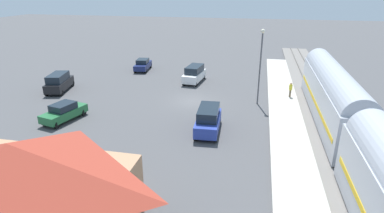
# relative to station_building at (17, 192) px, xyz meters

# --- Properties ---
(ground_plane) EXTENTS (200.00, 200.00, 0.00)m
(ground_plane) POSITION_rel_station_building_xyz_m (-4.00, -22.00, -2.87)
(ground_plane) COLOR #4C4C4F
(railway_track) EXTENTS (4.80, 70.00, 0.30)m
(railway_track) POSITION_rel_station_building_xyz_m (-18.00, -22.00, -2.77)
(railway_track) COLOR slate
(railway_track) RESTS_ON ground
(platform) EXTENTS (3.20, 46.00, 0.30)m
(platform) POSITION_rel_station_building_xyz_m (-14.00, -22.00, -2.72)
(platform) COLOR #B7B2A8
(platform) RESTS_ON ground
(station_building) EXTENTS (10.84, 8.28, 5.50)m
(station_building) POSITION_rel_station_building_xyz_m (0.00, 0.00, 0.00)
(station_building) COLOR tan
(station_building) RESTS_ON ground
(pedestrian_on_platform) EXTENTS (0.36, 0.36, 1.71)m
(pedestrian_on_platform) POSITION_rel_station_building_xyz_m (-14.80, -24.93, -1.59)
(pedestrian_on_platform) COLOR brown
(pedestrian_on_platform) RESTS_ON platform
(sedan_green) EXTENTS (2.81, 4.80, 1.74)m
(sedan_green) POSITION_rel_station_building_xyz_m (6.95, -14.08, -1.99)
(sedan_green) COLOR #236638
(sedan_green) RESTS_ON ground
(suv_blue) EXTENTS (2.20, 4.99, 2.22)m
(suv_blue) POSITION_rel_station_building_xyz_m (-7.02, -14.59, -1.72)
(suv_blue) COLOR #283D9E
(suv_blue) RESTS_ON ground
(sedan_navy) EXTENTS (2.34, 4.68, 1.74)m
(sedan_navy) POSITION_rel_station_building_xyz_m (6.40, -34.07, -1.99)
(sedan_navy) COLOR navy
(sedan_navy) RESTS_ON ground
(suv_black) EXTENTS (3.01, 5.21, 2.22)m
(suv_black) POSITION_rel_station_building_xyz_m (12.83, -22.11, -1.72)
(suv_black) COLOR black
(suv_black) RESTS_ON ground
(suv_white) EXTENTS (2.46, 5.08, 2.22)m
(suv_white) POSITION_rel_station_building_xyz_m (-2.66, -29.49, -1.72)
(suv_white) COLOR white
(suv_white) RESTS_ON ground
(light_pole_near_platform) EXTENTS (0.44, 0.44, 8.11)m
(light_pole_near_platform) POSITION_rel_station_building_xyz_m (-11.20, -22.67, 2.21)
(light_pole_near_platform) COLOR #515156
(light_pole_near_platform) RESTS_ON ground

